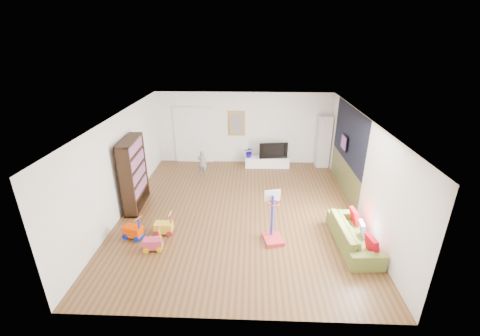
{
  "coord_description": "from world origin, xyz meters",
  "views": [
    {
      "loc": [
        0.33,
        -7.92,
        4.68
      ],
      "look_at": [
        0.0,
        0.4,
        1.15
      ],
      "focal_mm": 24.0,
      "sensor_mm": 36.0,
      "label": 1
    }
  ],
  "objects_px": {
    "bookshelf": "(134,174)",
    "sofa": "(354,235)",
    "basketball_hoop": "(274,218)",
    "media_console": "(267,162)"
  },
  "relations": [
    {
      "from": "media_console",
      "to": "basketball_hoop",
      "type": "xyz_separation_m",
      "value": [
        -0.03,
        -4.68,
        0.46
      ]
    },
    {
      "from": "sofa",
      "to": "basketball_hoop",
      "type": "height_order",
      "value": "basketball_hoop"
    },
    {
      "from": "media_console",
      "to": "sofa",
      "type": "xyz_separation_m",
      "value": [
        1.86,
        -4.76,
        0.1
      ]
    },
    {
      "from": "media_console",
      "to": "bookshelf",
      "type": "relative_size",
      "value": 0.8
    },
    {
      "from": "bookshelf",
      "to": "basketball_hoop",
      "type": "height_order",
      "value": "bookshelf"
    },
    {
      "from": "bookshelf",
      "to": "sofa",
      "type": "bearing_deg",
      "value": -19.34
    },
    {
      "from": "media_console",
      "to": "basketball_hoop",
      "type": "height_order",
      "value": "basketball_hoop"
    },
    {
      "from": "sofa",
      "to": "bookshelf",
      "type": "bearing_deg",
      "value": 70.54
    },
    {
      "from": "media_console",
      "to": "bookshelf",
      "type": "xyz_separation_m",
      "value": [
        -3.88,
        -3.1,
        0.83
      ]
    },
    {
      "from": "basketball_hoop",
      "to": "bookshelf",
      "type": "bearing_deg",
      "value": 144.63
    }
  ]
}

